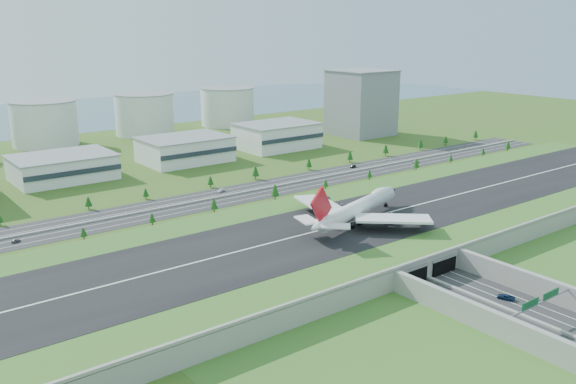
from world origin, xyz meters
TOP-DOWN VIEW (x-y plane):
  - ground at (0.00, 0.00)m, footprint 1200.00×1200.00m
  - airfield_deck at (0.00, -0.09)m, footprint 520.00×100.00m
  - underpass_road at (0.00, -99.42)m, footprint 38.80×120.40m
  - sign_gantry_near at (0.00, -95.04)m, footprint 38.70×0.70m
  - north_expressway at (0.00, 95.00)m, footprint 560.00×36.00m
  - tree_row at (21.71, 96.55)m, footprint 499.65×48.69m
  - hangar_mid_a at (-60.00, 190.00)m, footprint 58.00×42.00m
  - hangar_mid_b at (25.00, 190.00)m, footprint 58.00×42.00m
  - hangar_mid_c at (105.00, 190.00)m, footprint 58.00×42.00m
  - office_tower at (200.00, 195.00)m, footprint 46.00×46.00m
  - fuel_tank_b at (-35.00, 310.00)m, footprint 50.00×50.00m
  - fuel_tank_c at (50.00, 310.00)m, footprint 50.00×50.00m
  - fuel_tank_d at (135.00, 310.00)m, footprint 50.00×50.00m
  - bay_water at (0.00, 480.00)m, footprint 1200.00×260.00m
  - boeing_747 at (9.22, -0.88)m, footprint 72.49×67.49m
  - car_0 at (-9.26, -79.54)m, footprint 2.72×4.98m
  - car_2 at (7.23, -78.37)m, footprint 4.42×6.72m
  - car_4 at (-114.02, 87.26)m, footprint 4.45×3.21m
  - car_5 at (105.54, 103.75)m, footprint 5.54×3.43m
  - car_6 at (151.08, 88.47)m, footprint 5.70×3.63m
  - car_7 at (2.19, 104.82)m, footprint 6.35×4.61m

SIDE VIEW (x-z plane):
  - ground at x=0.00m, z-range 0.00..0.00m
  - bay_water at x=0.00m, z-range 0.00..0.06m
  - north_expressway at x=0.00m, z-range 0.00..0.12m
  - car_4 at x=-114.02m, z-range 0.12..1.53m
  - car_6 at x=151.08m, z-range 0.12..1.58m
  - car_0 at x=-9.26m, z-range 0.12..1.73m
  - car_7 at x=2.19m, z-range 0.12..1.83m
  - car_2 at x=7.23m, z-range 0.12..1.84m
  - car_5 at x=105.54m, z-range 0.12..1.84m
  - underpass_road at x=0.00m, z-range -0.57..7.43m
  - airfield_deck at x=0.00m, z-range -0.48..8.72m
  - tree_row at x=21.71m, z-range 0.48..8.86m
  - sign_gantry_near at x=0.00m, z-range 2.05..11.85m
  - hangar_mid_a at x=-60.00m, z-range 0.00..15.00m
  - hangar_mid_b at x=25.00m, z-range 0.00..17.00m
  - hangar_mid_c at x=105.00m, z-range 0.00..19.00m
  - boeing_747 at x=9.22m, z-range 2.98..26.07m
  - fuel_tank_b at x=-35.00m, z-range 0.00..35.00m
  - fuel_tank_c at x=50.00m, z-range 0.00..35.00m
  - fuel_tank_d at x=135.00m, z-range 0.00..35.00m
  - office_tower at x=200.00m, z-range 0.00..55.00m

